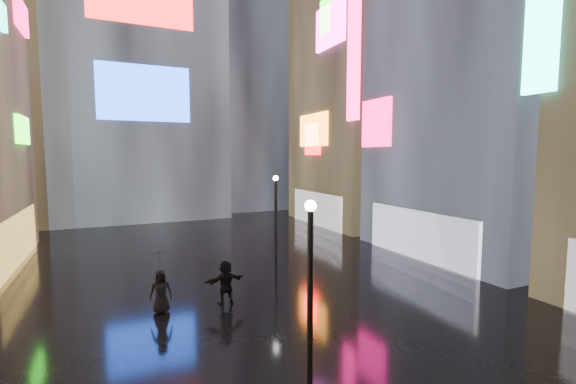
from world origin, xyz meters
TOP-DOWN VIEW (x-y plane):
  - ground at (0.00, 20.00)m, footprint 140.00×140.00m
  - building_right_mid at (15.98, 17.01)m, footprint 10.28×13.70m
  - building_right_far at (15.98, 30.00)m, footprint 10.28×12.00m
  - tower_main at (-3.00, 43.97)m, footprint 16.00×14.20m
  - tower_flank_right at (9.00, 46.00)m, footprint 12.00×12.00m
  - tower_flank_left at (-14.00, 42.00)m, footprint 10.00×10.00m
  - lamp_near at (-1.26, 7.83)m, footprint 0.30×0.30m
  - lamp_far at (2.61, 19.44)m, footprint 0.30×0.30m
  - pedestrian_4 at (-4.28, 14.97)m, footprint 0.96×0.73m
  - pedestrian_5 at (-1.64, 14.82)m, footprint 1.80×0.71m
  - umbrella_2 at (-4.28, 14.97)m, footprint 1.08×1.10m

SIDE VIEW (x-z plane):
  - ground at x=0.00m, z-range 0.00..0.00m
  - pedestrian_4 at x=-4.28m, z-range 0.00..1.77m
  - pedestrian_5 at x=-1.64m, z-range 0.00..1.89m
  - umbrella_2 at x=-4.28m, z-range 1.77..2.57m
  - lamp_near at x=-1.26m, z-range 0.34..5.54m
  - lamp_far at x=2.61m, z-range 0.34..5.54m
  - tower_flank_left at x=-14.00m, z-range 0.00..26.00m
  - building_right_far at x=15.98m, z-range -0.02..27.98m
  - building_right_mid at x=15.98m, z-range -0.01..29.99m
  - tower_flank_right at x=9.00m, z-range 0.00..34.00m
  - tower_main at x=-3.00m, z-range 0.01..42.01m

